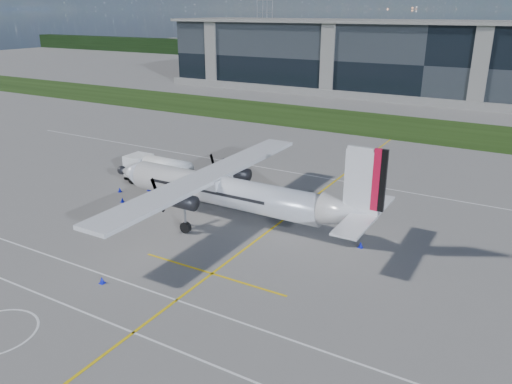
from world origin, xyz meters
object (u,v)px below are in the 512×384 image
safety_cone_portwing (102,280)px  safety_cone_fwd (120,190)px  baggage_tug (183,192)px  safety_cone_nose_port (122,200)px  pylon_west (265,17)px  ground_crew_person (185,182)px  fuel_tanker_truck (155,170)px  safety_cone_tail (361,245)px  safety_cone_nose_stbd (149,188)px  turboprop_aircraft (232,176)px

safety_cone_portwing → safety_cone_fwd: (-12.19, 14.07, 0.00)m
baggage_tug → safety_cone_nose_port: 5.96m
pylon_west → safety_cone_fwd: bearing=-66.1°
safety_cone_portwing → safety_cone_fwd: same height
safety_cone_fwd → pylon_west: bearing=113.9°
pylon_west → ground_crew_person: pylon_west is taller
fuel_tanker_truck → safety_cone_nose_port: size_ratio=16.73×
safety_cone_nose_port → safety_cone_tail: same height
safety_cone_nose_port → safety_cone_fwd: bearing=139.0°
safety_cone_fwd → safety_cone_portwing: bearing=-49.1°
fuel_tanker_truck → safety_cone_fwd: fuel_tanker_truck is taller
baggage_tug → safety_cone_nose_stbd: 4.73m
safety_cone_tail → safety_cone_nose_stbd: (-23.43, 1.65, 0.00)m
turboprop_aircraft → safety_cone_fwd: turboprop_aircraft is taller
baggage_tug → safety_cone_portwing: (5.16, -15.66, -0.57)m
pylon_west → turboprop_aircraft: size_ratio=1.08×
safety_cone_tail → safety_cone_portwing: bearing=-133.7°
ground_crew_person → safety_cone_nose_port: ground_crew_person is taller
pylon_west → safety_cone_tail: bearing=-58.2°
safety_cone_portwing → fuel_tanker_truck: bearing=120.9°
safety_cone_portwing → safety_cone_nose_stbd: 18.68m
turboprop_aircraft → fuel_tanker_truck: turboprop_aircraft is taller
turboprop_aircraft → safety_cone_nose_stbd: bearing=169.8°
ground_crew_person → safety_cone_portwing: bearing=-135.9°
safety_cone_tail → baggage_tug: bearing=175.6°
pylon_west → fuel_tanker_truck: (66.58, -143.08, -13.43)m
ground_crew_person → safety_cone_tail: bearing=-75.9°
turboprop_aircraft → safety_cone_tail: bearing=2.2°
fuel_tanker_truck → baggage_tug: (5.48, -2.15, -0.74)m
baggage_tug → safety_cone_nose_stbd: bearing=177.5°
fuel_tanker_truck → safety_cone_tail: size_ratio=16.73×
ground_crew_person → safety_cone_nose_port: size_ratio=3.96×
baggage_tug → safety_cone_tail: baggage_tug is taller
fuel_tanker_truck → safety_cone_nose_port: (0.78, -5.76, -1.32)m
safety_cone_portwing → safety_cone_fwd: 18.62m
fuel_tanker_truck → safety_cone_nose_port: fuel_tanker_truck is taller
fuel_tanker_truck → safety_cone_nose_stbd: size_ratio=16.73×
baggage_tug → safety_cone_portwing: baggage_tug is taller
pylon_west → safety_cone_fwd: 161.25m
safety_cone_nose_port → safety_cone_portwing: bearing=-50.7°
fuel_tanker_truck → ground_crew_person: size_ratio=4.22×
turboprop_aircraft → baggage_tug: 8.00m
fuel_tanker_truck → safety_cone_tail: (24.22, -3.59, -1.32)m
pylon_west → safety_cone_portwing: size_ratio=60.00×
safety_cone_nose_stbd → turboprop_aircraft: bearing=-10.2°
fuel_tanker_truck → safety_cone_portwing: 20.79m
safety_cone_portwing → ground_crew_person: bearing=110.2°
fuel_tanker_truck → pylon_west: bearing=115.0°
fuel_tanker_truck → ground_crew_person: (4.12, -0.14, -0.58)m
ground_crew_person → safety_cone_fwd: size_ratio=3.96×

